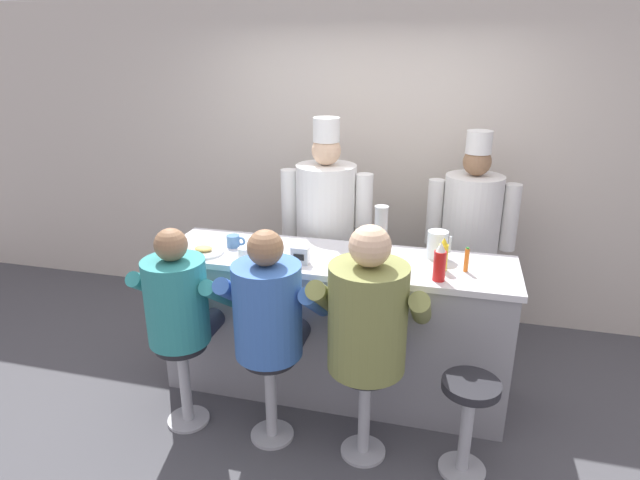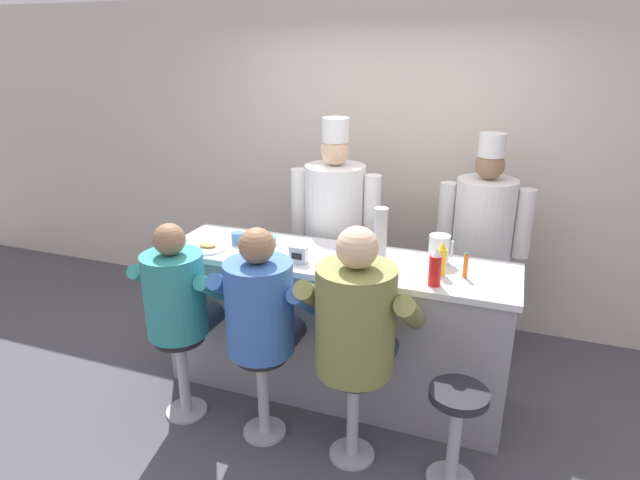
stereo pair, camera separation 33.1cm
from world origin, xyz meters
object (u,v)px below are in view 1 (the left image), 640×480
object	(u,v)px
cook_in_whites_near	(326,225)
cook_in_whites_far	(470,233)
cereal_bowl	(262,243)
diner_seated_blue	(270,314)
coffee_mug_blue	(234,241)
empty_stool_round	(468,412)
napkin_dispenser_chrome	(300,255)
diner_seated_teal	(180,306)
hot_sauce_bottle_orange	(467,260)
coffee_mug_white	(245,253)
diner_seated_olive	(369,321)
mustard_bottle_yellow	(443,255)
cup_stack_steel	(381,233)
water_pitcher_clear	(437,245)
breakfast_plate	(204,251)
ketchup_bottle_red	(440,263)

from	to	relation	value
cook_in_whites_near	cook_in_whites_far	world-z (taller)	cook_in_whites_near
cereal_bowl	diner_seated_blue	bearing A→B (deg)	-66.25
coffee_mug_blue	empty_stool_round	bearing A→B (deg)	-20.72
napkin_dispenser_chrome	diner_seated_teal	distance (m)	0.80
hot_sauce_bottle_orange	coffee_mug_white	size ratio (longest dim) A/B	1.22
diner_seated_olive	cook_in_whites_near	distance (m)	1.31
mustard_bottle_yellow	coffee_mug_blue	distance (m)	1.41
cup_stack_steel	mustard_bottle_yellow	bearing A→B (deg)	-10.65
cook_in_whites_near	cup_stack_steel	bearing A→B (deg)	-49.65
cook_in_whites_near	water_pitcher_clear	bearing A→B (deg)	-28.87
mustard_bottle_yellow	diner_seated_blue	bearing A→B (deg)	-151.06
breakfast_plate	coffee_mug_blue	world-z (taller)	coffee_mug_blue
breakfast_plate	empty_stool_round	world-z (taller)	breakfast_plate
coffee_mug_white	empty_stool_round	size ratio (longest dim) A/B	0.21
diner_seated_teal	empty_stool_round	size ratio (longest dim) A/B	2.21
hot_sauce_bottle_orange	water_pitcher_clear	size ratio (longest dim) A/B	0.85
diner_seated_teal	diner_seated_olive	xyz separation A→B (m)	(1.16, 0.01, 0.05)
mustard_bottle_yellow	coffee_mug_blue	world-z (taller)	mustard_bottle_yellow
diner_seated_teal	diner_seated_blue	world-z (taller)	diner_seated_blue
cereal_bowl	coffee_mug_blue	world-z (taller)	coffee_mug_blue
cup_stack_steel	ketchup_bottle_red	bearing A→B (deg)	-31.41
water_pitcher_clear	hot_sauce_bottle_orange	bearing A→B (deg)	-44.55
hot_sauce_bottle_orange	empty_stool_round	distance (m)	0.89
hot_sauce_bottle_orange	diner_seated_olive	world-z (taller)	diner_seated_olive
cook_in_whites_far	diner_seated_teal	bearing A→B (deg)	-139.64
diner_seated_olive	cereal_bowl	bearing A→B (deg)	143.79
diner_seated_blue	diner_seated_olive	world-z (taller)	diner_seated_olive
diner_seated_teal	napkin_dispenser_chrome	bearing A→B (deg)	32.04
cup_stack_steel	cook_in_whites_far	bearing A→B (deg)	55.74
water_pitcher_clear	ketchup_bottle_red	bearing A→B (deg)	-85.28
mustard_bottle_yellow	cereal_bowl	size ratio (longest dim) A/B	1.41
cup_stack_steel	coffee_mug_blue	bearing A→B (deg)	-178.84
cook_in_whites_far	napkin_dispenser_chrome	bearing A→B (deg)	-135.38
ketchup_bottle_red	coffee_mug_blue	size ratio (longest dim) A/B	1.79
diner_seated_teal	ketchup_bottle_red	bearing A→B (deg)	13.60
hot_sauce_bottle_orange	cup_stack_steel	size ratio (longest dim) A/B	0.43
water_pitcher_clear	cook_in_whites_near	xyz separation A→B (m)	(-0.86, 0.48, -0.09)
water_pitcher_clear	napkin_dispenser_chrome	distance (m)	0.89
water_pitcher_clear	diner_seated_olive	distance (m)	0.82
ketchup_bottle_red	cup_stack_steel	size ratio (longest dim) A/B	0.67
water_pitcher_clear	diner_seated_blue	distance (m)	1.18
coffee_mug_white	diner_seated_olive	bearing A→B (deg)	-23.67
cup_stack_steel	diner_seated_teal	world-z (taller)	cup_stack_steel
ketchup_bottle_red	hot_sauce_bottle_orange	distance (m)	0.24
water_pitcher_clear	breakfast_plate	size ratio (longest dim) A/B	0.68
breakfast_plate	diner_seated_blue	bearing A→B (deg)	-34.18
breakfast_plate	coffee_mug_blue	xyz separation A→B (m)	(0.15, 0.16, 0.03)
hot_sauce_bottle_orange	breakfast_plate	distance (m)	1.70
mustard_bottle_yellow	breakfast_plate	bearing A→B (deg)	-175.94
hot_sauce_bottle_orange	cereal_bowl	size ratio (longest dim) A/B	1.04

